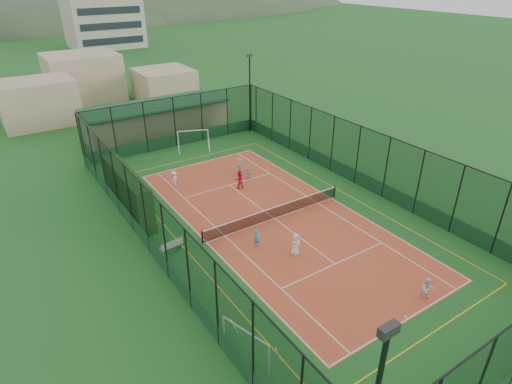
% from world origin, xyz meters
% --- Properties ---
extents(ground, '(300.00, 300.00, 0.00)m').
position_xyz_m(ground, '(0.00, 0.00, 0.00)').
color(ground, '#205E24').
rests_on(ground, ground).
extents(court_slab, '(11.17, 23.97, 0.01)m').
position_xyz_m(court_slab, '(0.00, 0.00, 0.01)').
color(court_slab, '#AE4A26').
rests_on(court_slab, ground).
extents(tennis_net, '(11.67, 0.12, 1.06)m').
position_xyz_m(tennis_net, '(0.00, 0.00, 0.53)').
color(tennis_net, black).
rests_on(tennis_net, ground).
extents(perimeter_fence, '(18.12, 34.12, 5.00)m').
position_xyz_m(perimeter_fence, '(0.00, 0.00, 2.50)').
color(perimeter_fence, black).
rests_on(perimeter_fence, ground).
extents(floodlight_ne, '(0.60, 0.26, 8.25)m').
position_xyz_m(floodlight_ne, '(8.60, 16.60, 4.12)').
color(floodlight_ne, black).
rests_on(floodlight_ne, ground).
extents(clubhouse, '(15.20, 7.20, 3.15)m').
position_xyz_m(clubhouse, '(0.00, 22.00, 1.57)').
color(clubhouse, tan).
rests_on(clubhouse, ground).
extents(distant_hills, '(200.00, 60.00, 24.00)m').
position_xyz_m(distant_hills, '(0.00, 150.00, 0.00)').
color(distant_hills, '#384C33').
rests_on(distant_hills, ground).
extents(hedge_left, '(1.13, 7.52, 3.29)m').
position_xyz_m(hedge_left, '(-8.30, 6.60, 1.64)').
color(hedge_left, black).
rests_on(hedge_left, ground).
extents(white_bench, '(1.59, 0.59, 0.87)m').
position_xyz_m(white_bench, '(-7.80, 0.38, 0.44)').
color(white_bench, white).
rests_on(white_bench, ground).
extents(futsal_goal_near, '(2.91, 1.58, 1.80)m').
position_xyz_m(futsal_goal_near, '(-8.40, -9.42, 0.90)').
color(futsal_goal_near, white).
rests_on(futsal_goal_near, ground).
extents(futsal_goal_far, '(3.15, 1.96, 1.96)m').
position_xyz_m(futsal_goal_far, '(1.03, 15.17, 0.98)').
color(futsal_goal_far, white).
rests_on(futsal_goal_far, ground).
extents(child_near_left, '(0.82, 0.63, 1.50)m').
position_xyz_m(child_near_left, '(-1.42, -4.25, 0.76)').
color(child_near_left, white).
rests_on(child_near_left, court_slab).
extents(child_near_mid, '(0.47, 0.33, 1.23)m').
position_xyz_m(child_near_mid, '(-2.97, -2.21, 0.62)').
color(child_near_mid, '#4594C4').
rests_on(child_near_mid, court_slab).
extents(child_near_right, '(0.86, 0.83, 1.40)m').
position_xyz_m(child_near_right, '(1.95, -11.41, 0.71)').
color(child_near_right, white).
rests_on(child_near_right, court_slab).
extents(child_far_left, '(0.98, 0.95, 1.34)m').
position_xyz_m(child_far_left, '(-3.88, 8.72, 0.68)').
color(child_far_left, white).
rests_on(child_far_left, court_slab).
extents(child_far_right, '(0.76, 0.33, 1.29)m').
position_xyz_m(child_far_right, '(2.01, 6.58, 0.65)').
color(child_far_right, silver).
rests_on(child_far_right, court_slab).
extents(child_far_back, '(1.46, 0.88, 1.50)m').
position_xyz_m(child_far_back, '(1.91, 7.84, 0.76)').
color(child_far_back, white).
rests_on(child_far_back, court_slab).
extents(coach, '(0.82, 0.68, 1.53)m').
position_xyz_m(coach, '(0.39, 5.53, 0.77)').
color(coach, red).
rests_on(coach, court_slab).
extents(tennis_balls, '(5.28, 1.55, 0.07)m').
position_xyz_m(tennis_balls, '(1.24, 1.44, 0.04)').
color(tennis_balls, '#CCE033').
rests_on(tennis_balls, court_slab).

